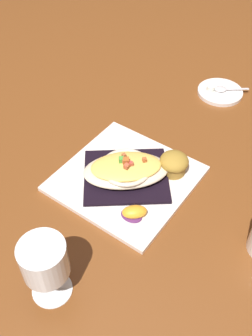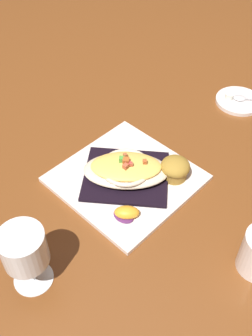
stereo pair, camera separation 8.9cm
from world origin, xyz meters
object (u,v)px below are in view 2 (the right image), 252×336
Objects in this scene: stemmed_glass at (24,251)px; orange_garnish at (126,213)px; gratin_dish at (126,169)px; muffin at (175,168)px; square_plate at (126,178)px; creamer_saucer at (239,101)px; spoon at (241,98)px; creamer_cup_0 at (229,96)px.

orange_garnish is at bearing -108.04° from stemmed_glass.
muffin is (-0.09, -0.06, -0.00)m from gratin_dish.
stemmed_glass is at bearing 88.69° from gratin_dish.
square_plate is 0.44m from creamer_saucer.
muffin reaches higher than orange_garnish.
muffin is at bearing 88.19° from creamer_saucer.
creamer_saucer is at bearing -91.81° from muffin.
muffin is 0.37m from spoon.
orange_garnish is at bearing 84.96° from spoon.
spoon is at bearing -154.10° from creamer_cup_0.
square_plate is 4.28× the size of muffin.
stemmed_glass is 1.44× the size of spoon.
muffin is at bearing 87.48° from spoon.
creamer_cup_0 is at bearing -87.56° from muffin.
square_plate is 0.11m from orange_garnish.
stemmed_glass is 5.92× the size of creamer_cup_0.
muffin is 2.81× the size of creamer_cup_0.
gratin_dish is 3.64× the size of orange_garnish.
orange_garnish is 0.44× the size of stemmed_glass.
spoon reaches higher than square_plate.
square_plate is at bearing 79.43° from creamer_cup_0.
gratin_dish is at bearing 76.35° from creamer_saucer.
orange_garnish reaches higher than spoon.
gratin_dish is 0.11m from orange_garnish.
square_plate is 0.45m from spoon.
stemmed_glass is at bearing 88.69° from square_plate.
creamer_cup_0 is (-0.02, -0.51, -0.00)m from orange_garnish.
creamer_cup_0 is at bearing -91.70° from orange_garnish.
muffin is (-0.09, -0.06, 0.03)m from square_plate.
gratin_dish reaches higher than orange_garnish.
creamer_saucer is (-0.10, -0.43, -0.00)m from square_plate.
muffin is at bearing -145.60° from square_plate.
stemmed_glass reaches higher than spoon.
gratin_dish reaches higher than spoon.
spoon is (-0.11, -0.43, -0.02)m from gratin_dish.
muffin is 1.08× the size of orange_garnish.
creamer_cup_0 is (-0.08, -0.72, -0.08)m from stemmed_glass.
gratin_dish is 3.36× the size of muffin.
muffin is 0.68× the size of spoon.
square_plate is at bearing 0.62° from gratin_dish.
stemmed_glass is (0.01, 0.31, 0.09)m from square_plate.
creamer_cup_0 is at bearing -100.57° from square_plate.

